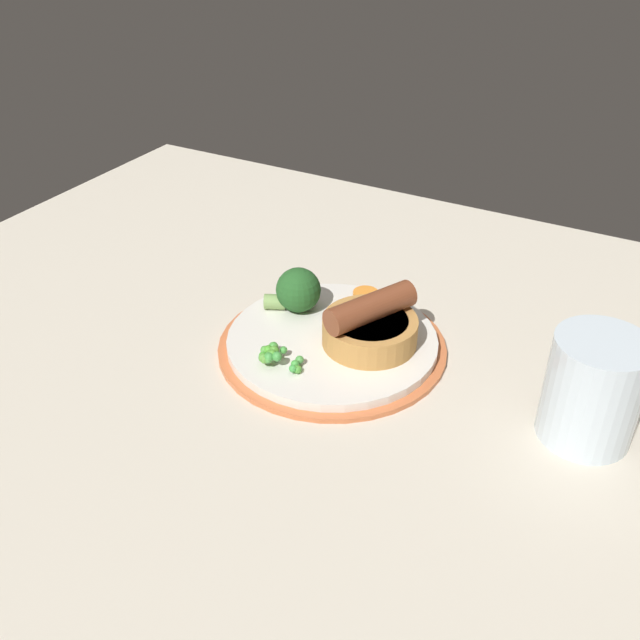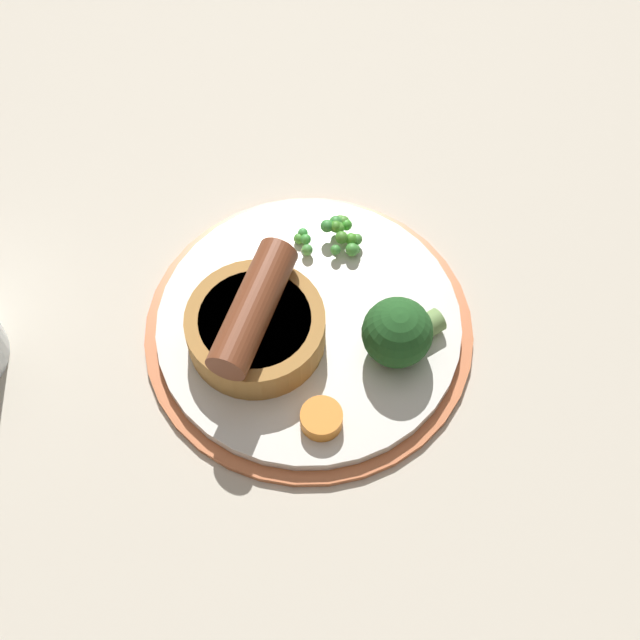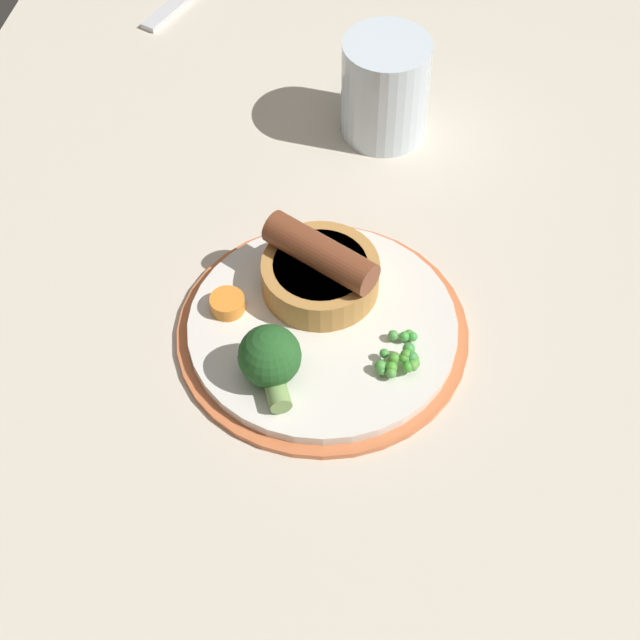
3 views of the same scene
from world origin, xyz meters
The scene contains 6 objects.
dining_table centered at (0.00, 0.00, 1.50)cm, with size 110.00×80.00×3.00cm, color beige.
dinner_plate centered at (-1.47, -0.33, 3.57)cm, with size 23.09×23.09×1.40cm.
sausage_pudding centered at (2.21, 0.91, 6.42)cm, with size 9.43×9.79×5.47cm.
pea_pile centered at (-4.16, -6.59, 5.36)cm, with size 4.94×3.37×1.81cm.
broccoli_floret_near centered at (-7.16, 2.83, 6.70)cm, with size 6.03×4.76×4.76cm.
carrot_slice_6 centered at (-1.43, 7.66, 5.02)cm, with size 2.78×2.78×1.25cm, color orange.
Camera 2 is at (1.43, 30.98, 57.76)cm, focal length 50.00 mm.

